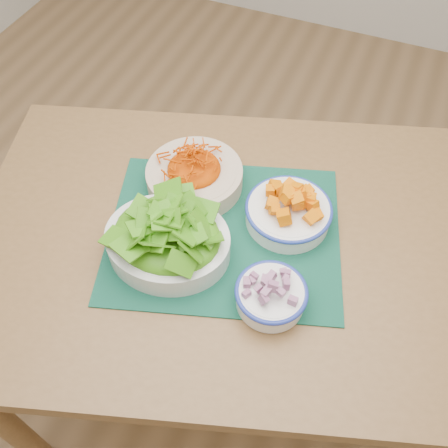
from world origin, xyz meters
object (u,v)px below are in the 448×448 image
(table, at_px, (238,261))
(lettuce_bowl, at_px, (167,234))
(onion_bowl, at_px, (271,293))
(carrot_bowl, at_px, (194,172))
(squash_bowl, at_px, (289,208))
(placemat, at_px, (224,233))

(table, distance_m, lettuce_bowl, 0.23)
(lettuce_bowl, height_order, onion_bowl, lettuce_bowl)
(carrot_bowl, relative_size, squash_bowl, 1.15)
(lettuce_bowl, distance_m, onion_bowl, 0.25)
(squash_bowl, relative_size, onion_bowl, 1.39)
(onion_bowl, bearing_deg, table, 132.20)
(squash_bowl, height_order, onion_bowl, squash_bowl)
(onion_bowl, bearing_deg, carrot_bowl, 139.50)
(carrot_bowl, height_order, onion_bowl, carrot_bowl)
(squash_bowl, bearing_deg, placemat, -144.35)
(placemat, bearing_deg, onion_bowl, -57.03)
(squash_bowl, relative_size, lettuce_bowl, 0.79)
(placemat, xyz_separation_m, squash_bowl, (0.12, 0.09, 0.05))
(table, bearing_deg, squash_bowl, 27.72)
(squash_bowl, bearing_deg, carrot_bowl, 175.50)
(carrot_bowl, distance_m, lettuce_bowl, 0.20)
(carrot_bowl, height_order, lettuce_bowl, lettuce_bowl)
(placemat, relative_size, squash_bowl, 2.23)
(squash_bowl, bearing_deg, lettuce_bowl, -139.81)
(table, height_order, carrot_bowl, carrot_bowl)
(squash_bowl, bearing_deg, table, -134.79)
(carrot_bowl, bearing_deg, table, -33.66)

